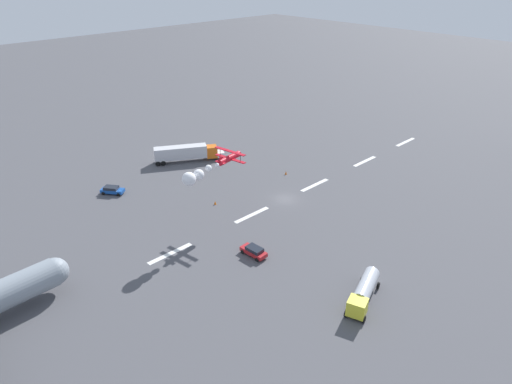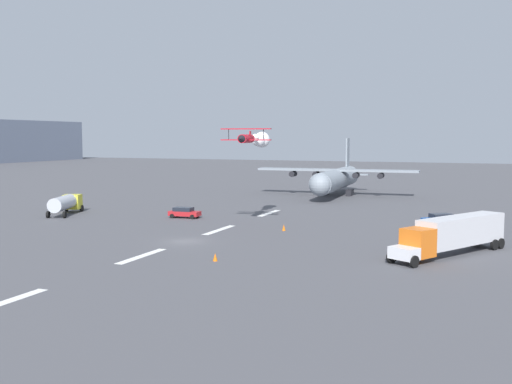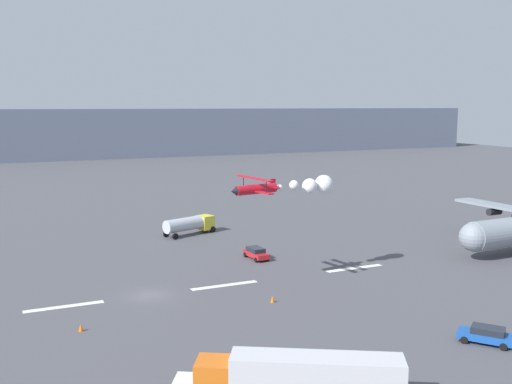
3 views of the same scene
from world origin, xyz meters
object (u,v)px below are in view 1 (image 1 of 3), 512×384
semi_truck_orange (187,152)px  fuel_tanker_truck (364,292)px  followme_car_yellow (112,190)px  traffic_cone_far (215,203)px  stunt_biplane_red (205,171)px  traffic_cone_near (286,173)px  airport_staff_sedan (254,251)px

semi_truck_orange → fuel_tanker_truck: bearing=79.1°
semi_truck_orange → followme_car_yellow: (20.25, 2.89, -1.33)m
semi_truck_orange → traffic_cone_far: bearing=68.1°
stunt_biplane_red → traffic_cone_far: size_ratio=18.71×
traffic_cone_near → traffic_cone_far: same height
fuel_tanker_truck → stunt_biplane_red: bearing=-82.3°
airport_staff_sedan → followme_car_yellow: bearing=-79.9°
followme_car_yellow → traffic_cone_near: followme_car_yellow is taller
followme_car_yellow → traffic_cone_far: size_ratio=6.24×
fuel_tanker_truck → traffic_cone_near: fuel_tanker_truck is taller
semi_truck_orange → airport_staff_sedan: semi_truck_orange is taller
semi_truck_orange → followme_car_yellow: 20.50m
followme_car_yellow → airport_staff_sedan: same height
stunt_biplane_red → airport_staff_sedan: (-0.55, 10.87, -10.41)m
followme_car_yellow → airport_staff_sedan: (-6.18, 34.55, -0.00)m
airport_staff_sedan → traffic_cone_far: 18.05m
followme_car_yellow → airport_staff_sedan: bearing=100.1°
traffic_cone_near → traffic_cone_far: 19.51m
stunt_biplane_red → fuel_tanker_truck: (-3.93, 28.99, -9.48)m
traffic_cone_near → fuel_tanker_truck: bearing=58.0°
stunt_biplane_red → followme_car_yellow: stunt_biplane_red is taller
airport_staff_sedan → traffic_cone_near: (-25.37, -17.04, -0.44)m
airport_staff_sedan → semi_truck_orange: bearing=-110.6°
followme_car_yellow → traffic_cone_near: bearing=151.0°
stunt_biplane_red → semi_truck_orange: bearing=-118.8°
traffic_cone_near → traffic_cone_far: size_ratio=1.00×
semi_truck_orange → traffic_cone_near: bearing=119.0°
stunt_biplane_red → traffic_cone_near: 28.77m
fuel_tanker_truck → airport_staff_sedan: 18.46m
fuel_tanker_truck → followme_car_yellow: (9.57, -52.67, -0.93)m
semi_truck_orange → traffic_cone_near: semi_truck_orange is taller
semi_truck_orange → airport_staff_sedan: size_ratio=3.30×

